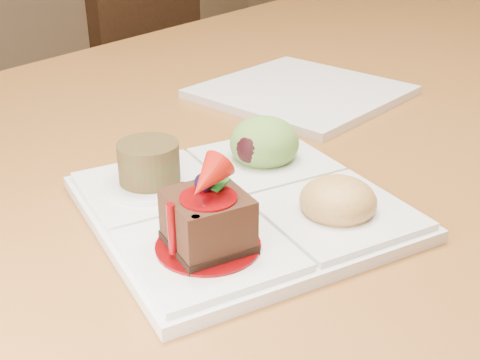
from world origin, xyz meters
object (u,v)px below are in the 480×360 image
Objects in this scene: chair_left at (182,84)px; second_plate at (301,92)px; dining_table at (396,92)px; sampler_plate at (243,192)px.

chair_left is 0.81m from second_plate.
second_plate is at bearing 49.89° from chair_left.
second_plate reaches higher than dining_table.
chair_left is 3.73× the size of second_plate.
dining_table is 0.65m from sampler_plate.
dining_table is 0.31m from second_plate.
chair_left is at bearing 145.18° from second_plate.
sampler_plate is at bearing -67.54° from second_plate.
sampler_plate reaches higher than dining_table.
sampler_plate is (0.77, -0.77, 0.23)m from chair_left.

